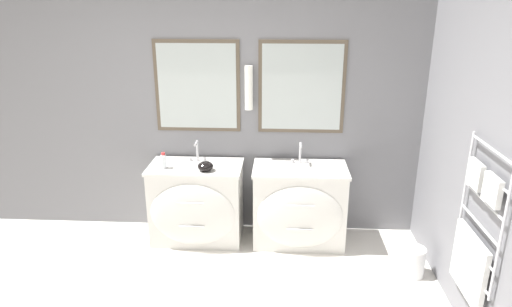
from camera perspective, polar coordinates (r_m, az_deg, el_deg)
The scene contains 9 objects.
wall_back at distance 4.52m, azimuth -6.75°, elevation 6.19°, with size 5.91×0.16×2.60m.
wall_right at distance 3.61m, azimuth 25.78°, elevation 0.81°, with size 0.13×4.09×2.60m.
vanity_left at distance 4.50m, azimuth -7.46°, elevation -6.13°, with size 0.89×0.56×0.77m.
vanity_right at distance 4.43m, azimuth 5.42°, elevation -6.46°, with size 0.89×0.56×0.77m.
faucet_left at distance 4.46m, azimuth -7.37°, elevation 0.24°, with size 0.17×0.13×0.21m.
faucet_right at distance 4.39m, azimuth 5.55°, elevation 0.01°, with size 0.17×0.13×0.21m.
toiletry_bottle at distance 4.35m, azimuth -11.48°, elevation -0.92°, with size 0.05×0.05×0.15m.
amenity_bowl at distance 4.23m, azimuth -6.34°, elevation -1.60°, with size 0.14×0.14×0.09m.
waste_bin at distance 4.28m, azimuth 19.05°, elevation -12.58°, with size 0.20×0.20×0.26m.
Camera 1 is at (0.79, -2.25, 2.30)m, focal length 32.00 mm.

